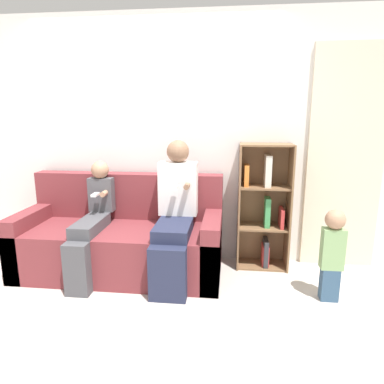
# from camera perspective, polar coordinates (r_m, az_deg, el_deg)

# --- Properties ---
(ground_plane) EXTENTS (14.00, 14.00, 0.00)m
(ground_plane) POSITION_cam_1_polar(r_m,az_deg,el_deg) (3.14, -9.54, -16.96)
(ground_plane) COLOR #BCB2A8
(back_wall) EXTENTS (10.00, 0.06, 2.55)m
(back_wall) POSITION_cam_1_polar(r_m,az_deg,el_deg) (3.68, -6.11, 8.45)
(back_wall) COLOR silver
(back_wall) RESTS_ON ground_plane
(curtain_panel) EXTENTS (0.73, 0.04, 2.22)m
(curtain_panel) POSITION_cam_1_polar(r_m,az_deg,el_deg) (3.74, 24.11, 4.92)
(curtain_panel) COLOR beige
(curtain_panel) RESTS_ON ground_plane
(couch) EXTENTS (1.98, 0.84, 0.95)m
(couch) POSITION_cam_1_polar(r_m,az_deg,el_deg) (3.53, -11.63, -7.89)
(couch) COLOR maroon
(couch) RESTS_ON ground_plane
(adult_seated) EXTENTS (0.37, 0.79, 1.31)m
(adult_seated) POSITION_cam_1_polar(r_m,az_deg,el_deg) (3.18, -2.87, -3.05)
(adult_seated) COLOR #232842
(adult_seated) RESTS_ON ground_plane
(child_seated) EXTENTS (0.25, 0.80, 1.10)m
(child_seated) POSITION_cam_1_polar(r_m,az_deg,el_deg) (3.38, -16.48, -4.70)
(child_seated) COLOR #47474C
(child_seated) RESTS_ON ground_plane
(toddler_standing) EXTENTS (0.18, 0.16, 0.80)m
(toddler_standing) POSITION_cam_1_polar(r_m,az_deg,el_deg) (3.11, 22.36, -9.07)
(toddler_standing) COLOR #335170
(toddler_standing) RESTS_ON ground_plane
(bookshelf) EXTENTS (0.51, 0.31, 1.27)m
(bookshelf) POSITION_cam_1_polar(r_m,az_deg,el_deg) (3.57, 11.90, -2.64)
(bookshelf) COLOR brown
(bookshelf) RESTS_ON ground_plane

